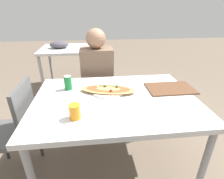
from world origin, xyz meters
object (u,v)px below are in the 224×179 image
at_px(pizza_main, 108,90).
at_px(soda_can, 68,83).
at_px(dining_table, 115,105).
at_px(chair_far_seated, 97,86).
at_px(chair_side_left, 15,128).
at_px(person_seated, 97,73).
at_px(drink_glass, 75,112).

xyz_separation_m(pizza_main, soda_can, (-0.35, 0.09, 0.04)).
bearing_deg(dining_table, soda_can, 152.08).
bearing_deg(soda_can, chair_far_seated, 65.37).
bearing_deg(chair_far_seated, chair_side_left, 46.95).
distance_m(chair_side_left, soda_can, 0.58).
xyz_separation_m(dining_table, person_seated, (-0.12, 0.69, 0.03)).
height_order(dining_table, soda_can, soda_can).
xyz_separation_m(person_seated, soda_can, (-0.27, -0.48, 0.10)).
distance_m(chair_far_seated, pizza_main, 0.74).
bearing_deg(dining_table, drink_glass, -140.30).
bearing_deg(pizza_main, chair_far_seated, 96.40).
bearing_deg(person_seated, drink_glass, 79.30).
height_order(dining_table, chair_side_left, chair_side_left).
bearing_deg(chair_side_left, pizza_main, -83.90).
distance_m(chair_far_seated, chair_side_left, 1.05).
xyz_separation_m(chair_side_left, drink_glass, (0.54, -0.28, 0.30)).
distance_m(person_seated, soda_can, 0.56).
distance_m(dining_table, drink_glass, 0.41).
bearing_deg(chair_far_seated, dining_table, 98.86).
relative_size(pizza_main, soda_can, 4.01).
relative_size(dining_table, chair_side_left, 1.47).
bearing_deg(dining_table, chair_side_left, 177.94).
height_order(chair_side_left, person_seated, person_seated).
relative_size(chair_far_seated, soda_can, 7.12).
bearing_deg(dining_table, chair_far_seated, 98.86).
height_order(person_seated, soda_can, person_seated).
relative_size(chair_far_seated, drink_glass, 8.72).
bearing_deg(dining_table, person_seated, 100.31).
relative_size(person_seated, drink_glass, 11.94).
bearing_deg(chair_far_seated, drink_glass, 80.44).
bearing_deg(chair_far_seated, person_seated, 90.00).
xyz_separation_m(soda_can, drink_glass, (0.09, -0.46, -0.01)).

